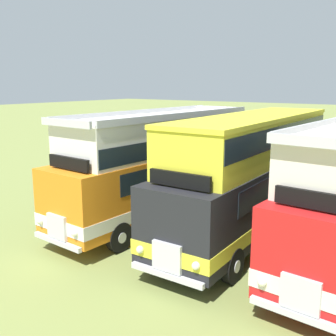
{
  "coord_description": "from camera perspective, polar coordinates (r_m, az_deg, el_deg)",
  "views": [
    {
      "loc": [
        -1.88,
        -13.22,
        5.63
      ],
      "look_at": [
        -11.01,
        -0.34,
        2.28
      ],
      "focal_mm": 42.89,
      "sensor_mm": 36.0,
      "label": 1
    }
  ],
  "objects": [
    {
      "name": "bus_first_in_row",
      "position": [
        16.74,
        -0.99,
        0.7
      ],
      "size": [
        3.05,
        10.61,
        4.52
      ],
      "color": "orange",
      "rests_on": "ground"
    },
    {
      "name": "bus_second_in_row",
      "position": [
        15.18,
        11.8,
        -0.29
      ],
      "size": [
        2.76,
        11.0,
        4.49
      ],
      "color": "black",
      "rests_on": "ground"
    }
  ]
}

